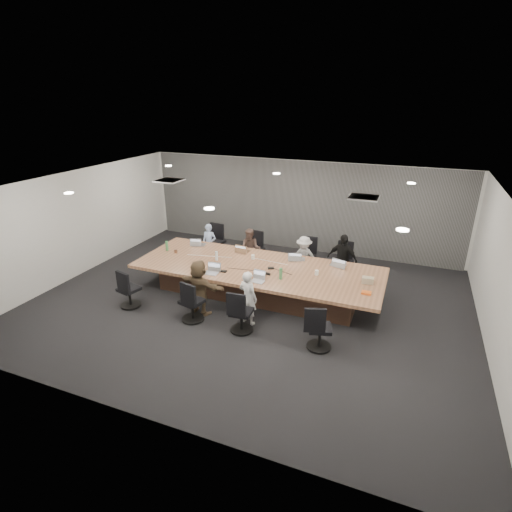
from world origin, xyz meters
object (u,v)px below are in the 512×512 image
at_px(person_3, 342,259).
at_px(person_5, 199,287).
at_px(laptop_5, 211,273).
at_px(stapler, 267,274).
at_px(person_6, 248,298).
at_px(bottle_green_left, 167,246).
at_px(person_0, 209,244).
at_px(laptop_3, 338,265).
at_px(chair_4, 129,292).
at_px(chair_0, 215,245).
at_px(laptop_1, 243,251).
at_px(mug_brown, 176,251).
at_px(person_1, 251,249).
at_px(chair_3, 344,265).
at_px(chair_1, 255,252).
at_px(snack_packet, 366,293).
at_px(laptop_0, 200,245).
at_px(laptop_6, 257,281).
at_px(chair_5, 192,305).
at_px(chair_7, 320,331).
at_px(chair_2, 307,259).
at_px(laptop_2, 298,259).
at_px(canvas_bag, 368,280).
at_px(person_2, 304,257).
at_px(conference_table, 258,279).
at_px(bottle_clear, 217,256).
at_px(bottle_green_right, 281,274).
at_px(chair_6, 241,315).

relative_size(person_3, person_5, 1.06).
distance_m(laptop_5, stapler, 1.32).
bearing_deg(person_6, bottle_green_left, -11.41).
distance_m(person_0, laptop_3, 3.90).
bearing_deg(chair_4, chair_0, 95.60).
bearing_deg(laptop_1, mug_brown, 31.58).
distance_m(person_1, mug_brown, 2.07).
relative_size(chair_3, person_3, 0.57).
xyz_separation_m(chair_1, snack_packet, (3.39, -2.19, 0.39)).
distance_m(person_1, stapler, 2.06).
distance_m(chair_0, laptop_0, 0.95).
bearing_deg(laptop_6, person_3, 59.33).
height_order(chair_5, chair_7, chair_5).
relative_size(chair_0, bottle_green_left, 3.32).
height_order(chair_2, stapler, stapler).
distance_m(person_1, laptop_2, 1.64).
xyz_separation_m(person_6, canvas_bag, (2.29, 1.39, 0.20)).
xyz_separation_m(chair_4, laptop_1, (1.78, 2.50, 0.38)).
distance_m(chair_4, person_2, 4.51).
bearing_deg(person_2, person_5, -111.94).
bearing_deg(mug_brown, chair_4, -96.44).
distance_m(chair_1, chair_3, 2.55).
distance_m(person_1, laptop_6, 2.40).
height_order(chair_2, chair_5, chair_2).
height_order(laptop_0, laptop_3, same).
distance_m(person_1, bottle_green_left, 2.29).
height_order(conference_table, laptop_3, laptop_3).
bearing_deg(laptop_3, chair_5, 55.70).
height_order(person_2, laptop_3, person_2).
bearing_deg(person_3, bottle_clear, -144.34).
height_order(conference_table, stapler, stapler).
xyz_separation_m(laptop_3, snack_packet, (0.84, -1.29, 0.01)).
distance_m(laptop_3, laptop_5, 3.10).
distance_m(laptop_1, person_6, 2.40).
xyz_separation_m(person_0, mug_brown, (-0.28, -1.32, 0.20)).
xyz_separation_m(chair_1, laptop_6, (1.06, -2.50, 0.37)).
xyz_separation_m(chair_0, chair_2, (2.84, 0.00, -0.04)).
bearing_deg(canvas_bag, person_2, 144.19).
bearing_deg(chair_3, conference_table, 47.39).
distance_m(laptop_0, snack_packet, 4.87).
bearing_deg(snack_packet, chair_0, 155.00).
height_order(chair_3, bottle_green_left, bottle_green_left).
height_order(chair_1, person_1, person_1).
relative_size(conference_table, laptop_3, 16.79).
relative_size(person_6, bottle_green_left, 4.68).
bearing_deg(bottle_green_right, person_0, 146.94).
bearing_deg(laptop_6, laptop_2, 77.43).
relative_size(chair_3, snack_packet, 3.89).
relative_size(chair_3, person_6, 0.64).
bearing_deg(chair_6, person_1, 105.09).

